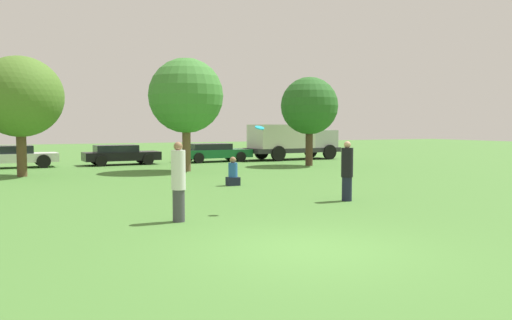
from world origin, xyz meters
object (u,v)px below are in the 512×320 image
(frisbee, at_px, (260,128))
(delivery_truck_silver, at_px, (291,140))
(person_thrower, at_px, (178,181))
(person_catcher, at_px, (347,171))
(parked_car_white, at_px, (14,156))
(bystander_sitting, at_px, (233,174))
(parked_car_green, at_px, (213,152))
(tree_1, at_px, (20,97))
(tree_2, at_px, (186,96))
(parked_car_black, at_px, (120,154))
(tree_3, at_px, (309,106))

(frisbee, distance_m, delivery_truck_silver, 21.36)
(person_thrower, relative_size, person_catcher, 1.05)
(person_catcher, distance_m, parked_car_white, 19.91)
(frisbee, bearing_deg, bystander_sitting, 74.31)
(parked_car_white, distance_m, parked_car_green, 11.33)
(tree_1, height_order, parked_car_green, tree_1)
(tree_2, bearing_deg, person_catcher, -83.52)
(tree_2, bearing_deg, person_thrower, -107.93)
(delivery_truck_silver, bearing_deg, person_catcher, -116.39)
(frisbee, xyz_separation_m, parked_car_black, (-0.33, 18.30, -1.60))
(tree_2, bearing_deg, parked_car_black, 111.28)
(person_catcher, bearing_deg, delivery_truck_silver, -125.57)
(bystander_sitting, relative_size, tree_1, 0.20)
(person_thrower, xyz_separation_m, delivery_truck_silver, (13.27, 18.76, 0.36))
(parked_car_green, bearing_deg, delivery_truck_silver, -3.92)
(tree_1, height_order, parked_car_white, tree_1)
(person_thrower, relative_size, parked_car_green, 0.41)
(parked_car_green, bearing_deg, frisbee, -109.16)
(person_catcher, bearing_deg, frisbee, 0.79)
(person_catcher, relative_size, parked_car_green, 0.39)
(parked_car_white, bearing_deg, person_thrower, -81.97)
(bystander_sitting, height_order, tree_1, tree_1)
(frisbee, xyz_separation_m, tree_3, (9.28, 13.16, 1.15))
(tree_2, xyz_separation_m, parked_car_green, (3.54, 5.85, -3.11))
(tree_1, xyz_separation_m, parked_car_black, (5.23, 5.22, -2.92))
(tree_1, distance_m, parked_car_green, 12.58)
(parked_car_green, relative_size, delivery_truck_silver, 0.72)
(frisbee, relative_size, delivery_truck_silver, 0.04)
(tree_3, bearing_deg, frisbee, -125.18)
(person_thrower, xyz_separation_m, bystander_sitting, (3.97, 6.35, -0.51))
(tree_3, height_order, parked_car_white, tree_3)
(frisbee, bearing_deg, person_catcher, 12.69)
(bystander_sitting, height_order, parked_car_white, parked_car_white)
(person_thrower, height_order, tree_1, tree_1)
(tree_2, distance_m, parked_car_white, 10.20)
(person_thrower, height_order, parked_car_white, person_thrower)
(person_thrower, height_order, frisbee, frisbee)
(person_thrower, xyz_separation_m, person_catcher, (5.56, 1.17, -0.05))
(person_thrower, relative_size, tree_1, 0.35)
(tree_3, bearing_deg, tree_2, -175.51)
(frisbee, xyz_separation_m, parked_car_white, (-5.89, 18.41, -1.56))
(tree_2, xyz_separation_m, parked_car_black, (-2.23, 5.71, -3.11))
(tree_2, xyz_separation_m, delivery_truck_silver, (9.06, 5.73, -2.40))
(person_catcher, bearing_deg, parked_car_green, -108.97)
(tree_3, distance_m, delivery_truck_silver, 5.79)
(frisbee, height_order, parked_car_green, frisbee)
(bystander_sitting, distance_m, tree_2, 7.44)
(tree_3, relative_size, parked_car_green, 1.08)
(tree_3, height_order, parked_car_black, tree_3)
(person_catcher, height_order, parked_car_green, person_catcher)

